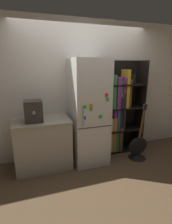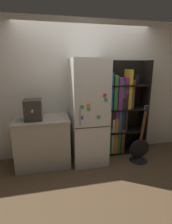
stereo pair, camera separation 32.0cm
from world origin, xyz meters
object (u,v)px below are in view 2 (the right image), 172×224
at_px(espresso_machine, 33,110).
at_px(guitar, 139,153).
at_px(refrigerator, 89,112).
at_px(bookshelf, 120,112).

bearing_deg(espresso_machine, guitar, -7.12).
bearing_deg(refrigerator, bookshelf, 15.08).
height_order(refrigerator, guitar, refrigerator).
bearing_deg(refrigerator, guitar, -15.70).
bearing_deg(bookshelf, espresso_machine, -172.64).
bearing_deg(refrigerator, espresso_machine, -178.50).
relative_size(espresso_machine, guitar, 0.31).
distance_m(bookshelf, espresso_machine, 1.69).
height_order(bookshelf, espresso_machine, bookshelf).
bearing_deg(espresso_machine, refrigerator, 1.50).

